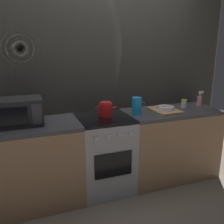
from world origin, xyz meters
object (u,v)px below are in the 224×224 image
object	(u,v)px
stove_unit	(104,154)
spray_bottle	(200,100)
spice_jar	(184,104)
pitcher	(137,106)
microwave	(19,112)
dish_pile	(165,109)
kettle	(106,109)

from	to	relation	value
stove_unit	spray_bottle	xyz separation A→B (m)	(1.38, 0.06, 0.53)
spice_jar	pitcher	bearing A→B (deg)	-174.44
pitcher	spice_jar	distance (m)	0.73
pitcher	spice_jar	world-z (taller)	pitcher
microwave	spray_bottle	size ratio (longest dim) A/B	2.27
stove_unit	dish_pile	world-z (taller)	dish_pile
pitcher	dish_pile	xyz separation A→B (m)	(0.39, -0.00, -0.08)
spice_jar	spray_bottle	distance (m)	0.25
pitcher	spray_bottle	distance (m)	0.97
microwave	dish_pile	world-z (taller)	microwave
microwave	dish_pile	distance (m)	1.69
spice_jar	microwave	bearing A→B (deg)	-179.21
stove_unit	spice_jar	world-z (taller)	spice_jar
microwave	pitcher	bearing A→B (deg)	-1.88
kettle	dish_pile	bearing A→B (deg)	-2.79
stove_unit	dish_pile	size ratio (longest dim) A/B	2.25
stove_unit	microwave	world-z (taller)	microwave
kettle	dish_pile	size ratio (longest dim) A/B	0.71
pitcher	dish_pile	bearing A→B (deg)	-0.57
stove_unit	kettle	xyz separation A→B (m)	(0.03, 0.03, 0.53)
stove_unit	spice_jar	xyz separation A→B (m)	(1.13, 0.07, 0.50)
stove_unit	spray_bottle	world-z (taller)	spray_bottle
kettle	spray_bottle	world-z (taller)	spray_bottle
kettle	dish_pile	world-z (taller)	kettle
stove_unit	spray_bottle	bearing A→B (deg)	2.61
microwave	spray_bottle	xyz separation A→B (m)	(2.27, 0.02, -0.06)
pitcher	spray_bottle	world-z (taller)	spray_bottle
dish_pile	spray_bottle	bearing A→B (deg)	6.92
pitcher	spice_jar	xyz separation A→B (m)	(0.72, 0.07, -0.05)
dish_pile	spray_bottle	size ratio (longest dim) A/B	1.97
dish_pile	spice_jar	distance (m)	0.35
microwave	spice_jar	size ratio (longest dim) A/B	4.38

